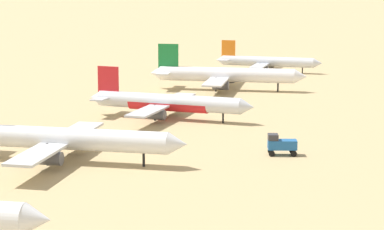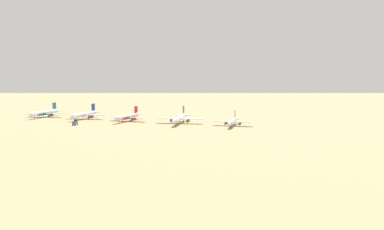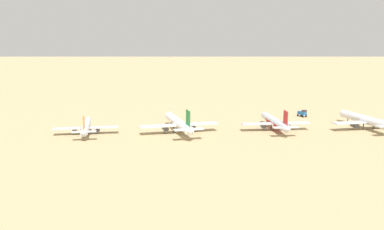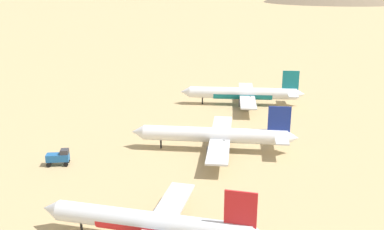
# 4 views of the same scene
# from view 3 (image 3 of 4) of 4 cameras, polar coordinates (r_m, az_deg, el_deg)

# --- Properties ---
(ground_plane) EXTENTS (1800.00, 1800.00, 0.00)m
(ground_plane) POSITION_cam_3_polar(r_m,az_deg,el_deg) (207.80, 10.64, -1.78)
(ground_plane) COLOR tan
(parked_jet_1) EXTENTS (42.53, 34.49, 12.28)m
(parked_jet_1) POSITION_cam_3_polar(r_m,az_deg,el_deg) (218.87, 21.71, -0.63)
(parked_jet_1) COLOR silver
(parked_jet_1) RESTS_ON ground
(parked_jet_2) EXTENTS (39.15, 32.00, 11.31)m
(parked_jet_2) POSITION_cam_3_polar(r_m,az_deg,el_deg) (204.71, 10.76, -0.89)
(parked_jet_2) COLOR silver
(parked_jet_2) RESTS_ON ground
(parked_jet_3) EXTENTS (43.56, 35.28, 12.59)m
(parked_jet_3) POSITION_cam_3_polar(r_m,az_deg,el_deg) (195.83, -1.75, -1.07)
(parked_jet_3) COLOR white
(parked_jet_3) RESTS_ON ground
(parked_jet_4) EXTENTS (34.86, 28.38, 10.05)m
(parked_jet_4) POSITION_cam_3_polar(r_m,az_deg,el_deg) (198.40, -13.62, -1.45)
(parked_jet_4) COLOR silver
(parked_jet_4) RESTS_ON ground
(service_truck) EXTENTS (5.52, 3.49, 3.90)m
(service_truck) POSITION_cam_3_polar(r_m,az_deg,el_deg) (242.64, 14.18, 0.26)
(service_truck) COLOR #1E5999
(service_truck) RESTS_ON ground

